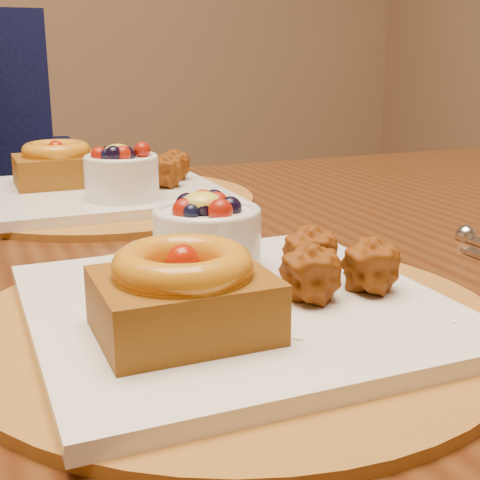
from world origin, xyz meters
name	(u,v)px	position (x,y,z in m)	size (l,w,h in m)	color
dining_table	(155,318)	(0.11, -0.10, 0.68)	(1.60, 0.90, 0.76)	#3A1A0A
place_setting_near	(230,293)	(0.11, -0.32, 0.78)	(0.38, 0.38, 0.08)	brown
place_setting_far	(105,185)	(0.10, 0.11, 0.78)	(0.38, 0.38, 0.09)	brown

